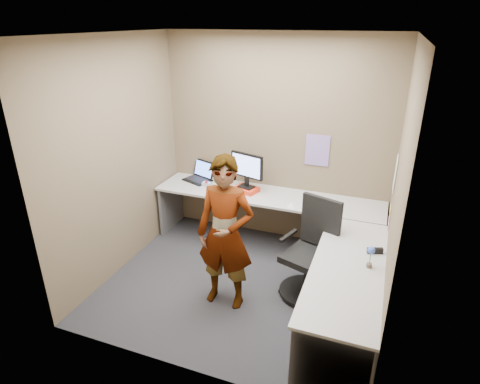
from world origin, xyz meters
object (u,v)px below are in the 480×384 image
at_px(desk, 288,231).
at_px(person, 225,234).
at_px(monitor, 247,168).
at_px(office_chair, 311,258).

height_order(desk, person, person).
xyz_separation_m(monitor, office_chair, (1.05, -0.86, -0.62)).
relative_size(desk, person, 1.81).
height_order(office_chair, person, person).
relative_size(desk, monitor, 6.33).
relative_size(desk, office_chair, 2.75).
distance_m(monitor, person, 1.36).
bearing_deg(person, office_chair, 28.56).
height_order(monitor, office_chair, monitor).
bearing_deg(office_chair, desk, 161.71).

